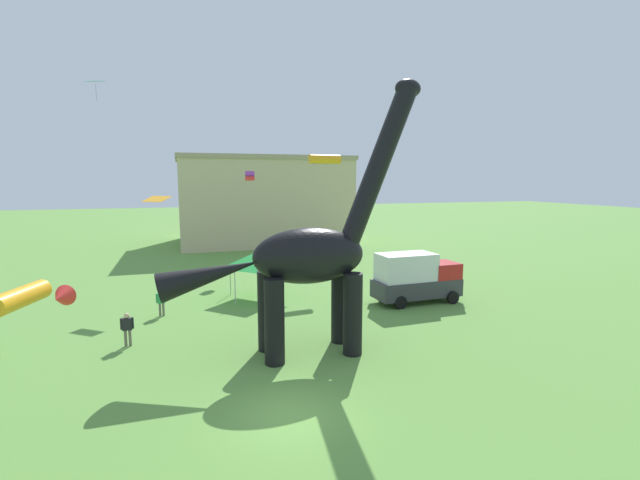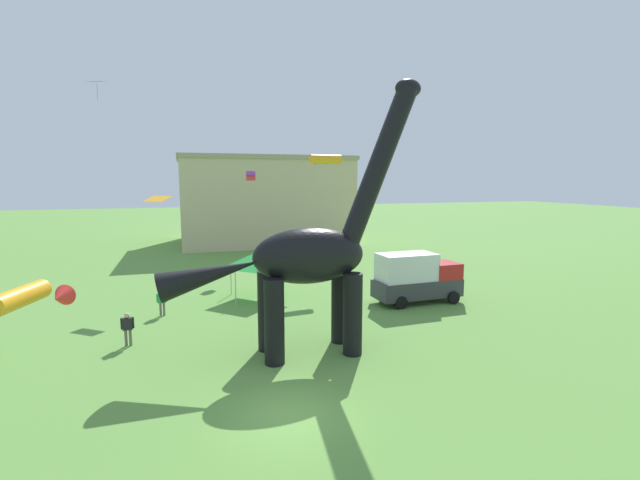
# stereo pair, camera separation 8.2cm
# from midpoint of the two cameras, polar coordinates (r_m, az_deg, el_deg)

# --- Properties ---
(ground_plane) EXTENTS (240.00, 240.00, 0.00)m
(ground_plane) POSITION_cam_midpoint_polar(r_m,az_deg,el_deg) (15.95, -4.02, -21.59)
(ground_plane) COLOR #5B8E3D
(dinosaur_sculpture) EXTENTS (11.81, 2.50, 12.34)m
(dinosaur_sculpture) POSITION_cam_midpoint_polar(r_m,az_deg,el_deg) (19.73, -1.68, -2.03)
(dinosaur_sculpture) COLOR black
(dinosaur_sculpture) RESTS_ON ground_plane
(parked_box_truck) EXTENTS (5.68, 2.39, 3.20)m
(parked_box_truck) POSITION_cam_midpoint_polar(r_m,az_deg,el_deg) (29.07, 12.05, -4.68)
(parked_box_truck) COLOR #38383D
(parked_box_truck) RESTS_ON ground_plane
(person_watching_child) EXTENTS (0.58, 0.26, 1.55)m
(person_watching_child) POSITION_cam_midpoint_polar(r_m,az_deg,el_deg) (27.38, -19.78, -7.26)
(person_watching_child) COLOR #6B6056
(person_watching_child) RESTS_ON ground_plane
(person_photographer) EXTENTS (0.60, 0.27, 1.61)m
(person_photographer) POSITION_cam_midpoint_polar(r_m,az_deg,el_deg) (23.16, -23.60, -10.10)
(person_photographer) COLOR #6B6056
(person_photographer) RESTS_ON ground_plane
(festival_canopy_tent) EXTENTS (3.15, 3.15, 3.00)m
(festival_canopy_tent) POSITION_cam_midpoint_polar(r_m,az_deg,el_deg) (29.58, -8.71, -2.61)
(festival_canopy_tent) COLOR #B2B2B7
(festival_canopy_tent) RESTS_ON ground_plane
(kite_mid_left) EXTENTS (1.39, 1.28, 1.38)m
(kite_mid_left) POSITION_cam_midpoint_polar(r_m,az_deg,el_deg) (36.56, -26.92, 17.67)
(kite_mid_left) COLOR #19B2B7
(kite_far_right) EXTENTS (2.09, 2.21, 0.63)m
(kite_far_right) POSITION_cam_midpoint_polar(r_m,az_deg,el_deg) (15.51, -33.41, -6.18)
(kite_far_right) COLOR orange
(kite_mid_right) EXTENTS (0.77, 0.77, 0.81)m
(kite_mid_right) POSITION_cam_midpoint_polar(r_m,az_deg,el_deg) (39.06, -9.05, 8.13)
(kite_mid_right) COLOR purple
(kite_high_right) EXTENTS (2.60, 2.29, 0.74)m
(kite_high_right) POSITION_cam_midpoint_polar(r_m,az_deg,el_deg) (35.27, 0.35, 10.31)
(kite_high_right) COLOR orange
(kite_far_left) EXTENTS (1.95, 1.86, 0.35)m
(kite_far_left) POSITION_cam_midpoint_polar(r_m,az_deg,el_deg) (30.76, -20.26, 4.96)
(kite_far_left) COLOR orange
(background_building_block) EXTENTS (20.42, 13.38, 10.60)m
(background_building_block) POSITION_cam_midpoint_polar(r_m,az_deg,el_deg) (56.43, -7.47, 5.13)
(background_building_block) COLOR #CCB78E
(background_building_block) RESTS_ON ground_plane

